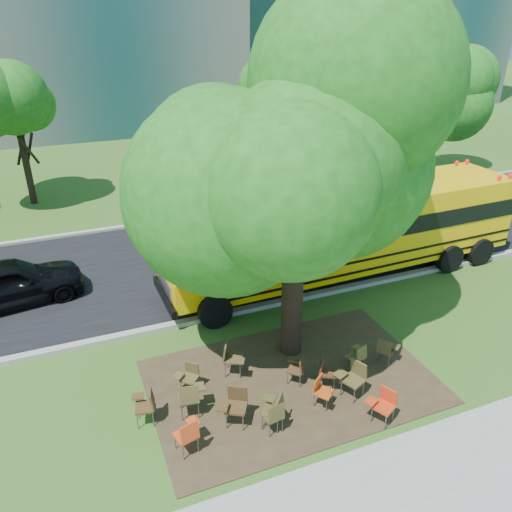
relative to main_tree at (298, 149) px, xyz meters
name	(u,v)px	position (x,y,z in m)	size (l,w,h in m)	color
ground	(247,379)	(-1.51, -0.66, -5.61)	(160.00, 160.00, 0.00)	#34541A
dirt_patch	(291,381)	(-0.51, -1.16, -5.60)	(7.00, 4.50, 0.03)	#382819
asphalt_road	(180,263)	(-1.51, 6.34, -5.59)	(80.00, 8.00, 0.04)	black
kerb_near	(212,317)	(-1.51, 2.34, -5.54)	(80.00, 0.25, 0.14)	gray
kerb_far	(157,223)	(-1.51, 10.44, -5.54)	(80.00, 0.25, 0.14)	gray
bg_tree_2	(16,115)	(-6.51, 15.34, -1.40)	(4.80, 4.80, 6.62)	black
bg_tree_3	(296,87)	(6.49, 13.34, -0.58)	(5.60, 5.60, 7.84)	black
bg_tree_4	(437,95)	(14.49, 12.34, -1.27)	(5.00, 5.00, 6.85)	black
main_tree	(298,149)	(0.00, 0.00, 0.00)	(7.20, 7.20, 9.22)	black
school_bus	(359,226)	(4.14, 3.34, -3.84)	(12.63, 3.16, 3.07)	#E6AB07
chair_0	(188,433)	(-3.49, -2.39, -5.06)	(0.61, 0.64, 0.90)	red
chair_1	(190,396)	(-3.17, -1.37, -5.02)	(0.69, 0.57, 0.96)	brown
chair_2	(275,408)	(-1.52, -2.38, -5.06)	(0.61, 0.77, 0.89)	#47421E
chair_3	(235,402)	(-2.29, -1.94, -5.02)	(0.80, 0.63, 0.95)	#473119
chair_4	(274,414)	(-1.59, -2.52, -5.09)	(0.56, 0.56, 0.84)	#463E1E
chair_5	(321,389)	(-0.25, -2.18, -5.11)	(0.54, 0.68, 0.80)	#B04412
chair_6	(354,376)	(0.64, -2.15, -5.01)	(0.76, 0.66, 0.97)	#4C4421
chair_7	(386,349)	(2.06, -1.45, -5.11)	(0.69, 0.55, 0.81)	#453A1E
chair_8	(147,403)	(-4.12, -1.16, -5.07)	(0.52, 0.65, 0.88)	#4B311A
chair_9	(189,374)	(-2.97, -0.51, -5.12)	(0.68, 0.54, 0.79)	brown
chair_10	(231,355)	(-1.82, -0.33, -5.01)	(0.63, 0.81, 0.97)	#4A3E20
chair_11	(298,367)	(-0.39, -1.25, -5.11)	(0.55, 0.70, 0.81)	#4C2F1B
chair_12	(326,370)	(0.17, -1.64, -5.09)	(0.56, 0.71, 0.85)	#462819
chair_13	(358,355)	(1.25, -1.39, -5.11)	(0.55, 0.60, 0.81)	brown
chair_14	(384,402)	(0.82, -3.13, -5.06)	(0.71, 0.60, 0.89)	red
black_car	(9,283)	(-7.14, 5.54, -4.85)	(1.79, 4.44, 1.51)	black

